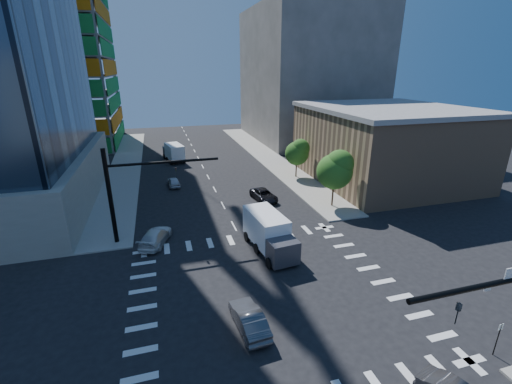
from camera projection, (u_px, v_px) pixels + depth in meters
name	position (u px, v px, depth m)	size (l,w,h in m)	color
ground	(270.00, 294.00, 25.21)	(160.00, 160.00, 0.00)	black
road_markings	(270.00, 294.00, 25.20)	(20.00, 20.00, 0.01)	silver
sidewalk_ne	(266.00, 156.00, 64.55)	(5.00, 60.00, 0.15)	gray
sidewalk_nw	(126.00, 166.00, 58.02)	(5.00, 60.00, 0.15)	gray
construction_building	(34.00, 18.00, 65.54)	(25.16, 34.50, 70.60)	slate
commercial_building	(386.00, 144.00, 49.78)	(20.50, 22.50, 10.60)	#9E7B5C
bg_building_ne	(308.00, 76.00, 77.12)	(24.00, 30.00, 28.00)	#5B5752
signal_mast_nw	(126.00, 187.00, 31.10)	(10.20, 0.40, 9.00)	black
tree_south	(336.00, 169.00, 39.45)	(4.16, 4.16, 6.82)	#382316
tree_north	(298.00, 152.00, 50.60)	(3.54, 3.52, 5.78)	#382316
no_parking_sign	(498.00, 336.00, 19.40)	(0.30, 0.06, 2.20)	black
car_nb_far	(264.00, 195.00, 42.84)	(2.23, 4.83, 1.34)	black
car_sb_near	(156.00, 237.00, 32.24)	(2.01, 4.95, 1.44)	silver
car_sb_mid	(174.00, 182.00, 47.93)	(1.54, 3.82, 1.30)	#BBBCC3
car_sb_cross	(249.00, 319.00, 21.65)	(1.52, 4.36, 1.44)	#4E4F53
box_truck_near	(271.00, 237.00, 30.49)	(3.44, 6.68, 3.37)	black
box_truck_far	(173.00, 153.00, 60.86)	(3.69, 6.37, 3.14)	black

